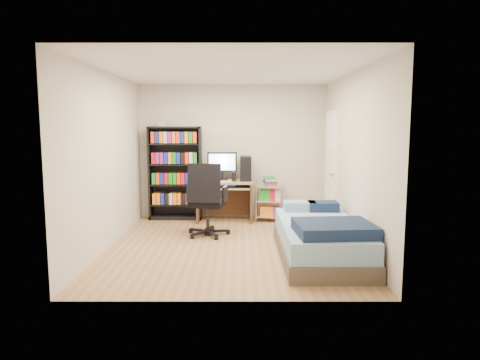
{
  "coord_description": "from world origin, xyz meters",
  "views": [
    {
      "loc": [
        0.15,
        -6.07,
        1.74
      ],
      "look_at": [
        0.14,
        0.4,
        0.92
      ],
      "focal_mm": 32.0,
      "sensor_mm": 36.0,
      "label": 1
    }
  ],
  "objects_px": {
    "media_shelf": "(175,172)",
    "office_chair": "(207,213)",
    "computer_desk": "(230,184)",
    "bed": "(321,238)"
  },
  "relations": [
    {
      "from": "media_shelf",
      "to": "office_chair",
      "type": "xyz_separation_m",
      "value": [
        0.69,
        -1.27,
        -0.51
      ]
    },
    {
      "from": "office_chair",
      "to": "computer_desk",
      "type": "bearing_deg",
      "value": 81.44
    },
    {
      "from": "office_chair",
      "to": "bed",
      "type": "bearing_deg",
      "value": -26.84
    },
    {
      "from": "media_shelf",
      "to": "bed",
      "type": "relative_size",
      "value": 0.85
    },
    {
      "from": "media_shelf",
      "to": "bed",
      "type": "bearing_deg",
      "value": -46.53
    },
    {
      "from": "computer_desk",
      "to": "bed",
      "type": "distance_m",
      "value": 2.6
    },
    {
      "from": "office_chair",
      "to": "media_shelf",
      "type": "bearing_deg",
      "value": 126.71
    },
    {
      "from": "computer_desk",
      "to": "office_chair",
      "type": "relative_size",
      "value": 1.08
    },
    {
      "from": "bed",
      "to": "media_shelf",
      "type": "bearing_deg",
      "value": 133.47
    },
    {
      "from": "bed",
      "to": "office_chair",
      "type": "bearing_deg",
      "value": 144.72
    }
  ]
}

